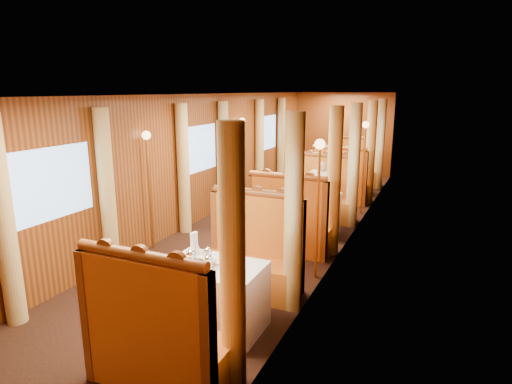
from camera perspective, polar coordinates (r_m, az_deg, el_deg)
The scene contains 48 objects.
floor at distance 8.19m, azimuth 1.84°, elevation -4.86°, with size 3.00×12.00×0.01m, color black, non-canonical shape.
ceiling at distance 7.77m, azimuth 1.98°, elevation 12.91°, with size 3.00×12.00×0.01m, color silver, non-canonical shape.
wall_far at distance 13.59m, azimuth 11.44°, elevation 7.62°, with size 3.00×2.50×0.01m, color brown, non-canonical shape.
wall_left at distance 8.55m, azimuth -7.50°, elevation 4.44°, with size 12.00×2.50×0.01m, color brown, non-canonical shape.
wall_right at distance 7.47m, azimuth 12.66°, elevation 2.92°, with size 12.00×2.50×0.01m, color brown, non-canonical shape.
doorway_far at distance 13.59m, azimuth 11.36°, elevation 6.56°, with size 0.80×0.04×2.00m, color brown.
table_near at distance 4.82m, azimuth -5.61°, elevation -13.78°, with size 1.05×0.72×0.75m, color white.
banquette_near_fwd at distance 4.06m, azimuth -13.01°, elevation -18.92°, with size 1.30×0.55×1.34m.
banquette_near_aft at distance 5.62m, azimuth -0.52°, elevation -9.05°, with size 1.30×0.55×1.34m.
table_mid at distance 7.84m, azimuth 6.96°, elevation -2.92°, with size 1.05×0.72×0.75m, color white.
banquette_mid_fwd at distance 6.90m, azimuth 4.51°, elevation -4.73°, with size 1.30×0.55×1.34m.
banquette_mid_aft at distance 8.77m, azimuth 8.89°, elevation -0.89°, with size 1.30×0.55×1.34m.
table_far at distance 11.15m, azimuth 12.20°, elevation 1.79°, with size 1.05×0.72×0.75m, color white.
banquette_far_fwd at distance 10.17m, azimuth 11.04°, elevation 1.00°, with size 1.30×0.55×1.34m.
banquette_far_aft at distance 12.12m, azimuth 13.19°, elevation 2.89°, with size 1.30×0.55×1.34m.
tea_tray at distance 4.65m, azimuth -7.40°, elevation -9.67°, with size 0.34×0.26×0.01m, color silver.
teapot_left at distance 4.64m, azimuth -8.61°, elevation -8.90°, with size 0.18×0.13×0.14m, color silver, non-canonical shape.
teapot_right at distance 4.56m, azimuth -6.38°, elevation -9.46°, with size 0.14×0.11×0.11m, color silver, non-canonical shape.
teapot_back at distance 4.75m, azimuth -6.40°, elevation -8.44°, with size 0.15×0.11×0.12m, color silver, non-canonical shape.
fruit_plate at distance 4.41m, azimuth -3.52°, elevation -10.75°, with size 0.20×0.20×0.05m.
cup_inboard at distance 4.91m, azimuth -8.44°, elevation -7.19°, with size 0.08×0.08×0.26m.
cup_outboard at distance 4.95m, azimuth -8.03°, elevation -7.02°, with size 0.08×0.08×0.26m.
rose_vase_mid at distance 7.71m, azimuth 7.35°, elevation 1.02°, with size 0.06×0.06×0.36m.
rose_vase_far at distance 11.03m, azimuth 12.45°, elevation 4.57°, with size 0.06×0.06×0.36m.
window_left_near at distance 5.84m, azimuth -25.38°, elevation 1.05°, with size 1.20×0.90×0.01m, color #82ADE2, non-canonical shape.
curtain_left_near_a at distance 5.36m, azimuth -30.56°, elevation -3.60°, with size 0.22×0.22×2.35m, color tan.
curtain_left_near_b at distance 6.35m, azimuth -19.25°, elevation -0.03°, with size 0.22×0.22×2.35m, color tan.
window_right_near at distance 4.13m, azimuth 3.00°, elevation -2.37°, with size 1.20×0.90×0.01m, color #82ADE2, non-canonical shape.
curtain_right_near_a at distance 3.59m, azimuth -3.14°, elevation -9.55°, with size 0.22×0.22×2.35m, color tan.
curtain_right_near_b at distance 4.95m, azimuth 5.03°, elevation -3.04°, with size 0.22×0.22×2.35m, color tan.
window_left_mid at distance 8.51m, azimuth -7.45°, elevation 5.76°, with size 1.20×0.90×0.01m, color #82ADE2, non-canonical shape.
curtain_left_mid_a at distance 7.85m, azimuth -9.66°, elevation 3.00°, with size 0.22×0.22×2.35m, color tan.
curtain_left_mid_b at distance 9.17m, azimuth -4.32°, elevation 4.65°, with size 0.22×0.22×2.35m, color tan.
window_right_mid at distance 7.44m, azimuth 12.63°, elevation 4.45°, with size 1.20×0.90×0.01m, color #82ADE2, non-canonical shape.
curtain_right_mid_a at distance 6.76m, azimuth 10.33°, elevation 1.29°, with size 0.22×0.22×2.35m, color tan.
curtain_right_mid_b at distance 8.26m, azimuth 12.89°, elevation 3.37°, with size 0.22×0.22×2.35m, color tan.
window_left_far at distance 11.63m, azimuth 1.53°, elevation 7.92°, with size 1.20×0.90×0.01m, color #82ADE2, non-canonical shape.
curtain_left_far_a at distance 10.90m, azimuth 0.48°, elevation 6.10°, with size 0.22×0.22×2.35m, color tan.
curtain_left_far_b at distance 12.34m, azimuth 3.35°, elevation 6.94°, with size 0.22×0.22×2.35m, color tan.
window_right_far at distance 10.87m, azimuth 16.30°, elevation 7.00°, with size 1.20×0.90×0.01m, color #82ADE2, non-canonical shape.
curtain_right_far_a at distance 10.15m, azimuth 15.01°, elevation 5.09°, with size 0.22×0.22×2.35m, color tan.
curtain_right_far_b at distance 11.68m, azimuth 16.22°, elevation 6.06°, with size 0.22×0.22×2.35m, color tan.
sconce_left_fore at distance 7.05m, azimuth -14.18°, elevation 3.33°, with size 0.14×0.14×1.95m.
sconce_right_fore at distance 5.79m, azimuth 8.35°, elevation 1.45°, with size 0.14×0.14×1.95m.
sconce_left_aft at distance 10.01m, azimuth -1.83°, elevation 6.64°, with size 0.14×0.14×1.95m.
sconce_right_aft at distance 9.17m, azimuth 14.25°, elevation 5.60°, with size 0.14×0.14×1.95m.
steward at distance 8.45m, azimuth -3.31°, elevation 1.51°, with size 0.60×0.40×1.66m, color navy.
passenger at distance 8.50m, azimuth 8.60°, elevation 0.87°, with size 0.40×0.44×0.76m.
Camera 1 is at (2.88, -7.22, 2.58)m, focal length 30.00 mm.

